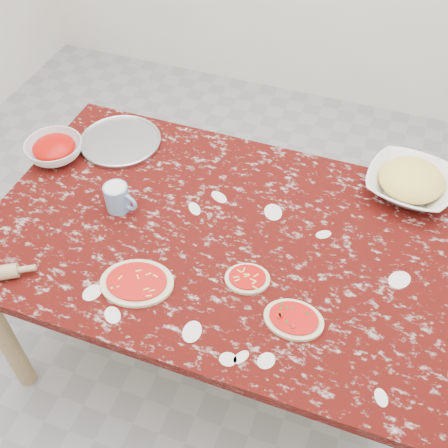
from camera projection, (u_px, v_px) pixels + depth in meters
ground at (224, 347)px, 2.37m from camera, size 4.00×4.00×0.00m
worktable at (224, 250)px, 1.88m from camera, size 1.60×1.00×0.75m
pizza_tray at (120, 142)px, 2.13m from camera, size 0.40×0.40×0.01m
sauce_bowl at (55, 150)px, 2.06m from camera, size 0.28×0.28×0.07m
cheese_bowl at (410, 184)px, 1.92m from camera, size 0.35×0.35×0.07m
flour_mug at (118, 197)px, 1.86m from camera, size 0.13×0.08×0.10m
pizza_left at (137, 283)px, 1.67m from camera, size 0.27×0.23×0.02m
pizza_mid at (247, 279)px, 1.68m from camera, size 0.17×0.15×0.02m
pizza_right at (294, 319)px, 1.58m from camera, size 0.18×0.14×0.02m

